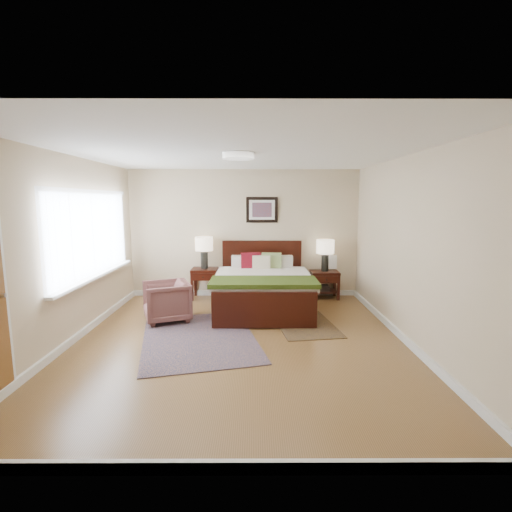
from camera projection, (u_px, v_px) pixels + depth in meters
name	position (u px, v px, depth m)	size (l,w,h in m)	color
floor	(240.00, 341.00, 5.05)	(5.00, 5.00, 0.00)	brown
back_wall	(244.00, 234.00, 7.34)	(4.50, 0.04, 2.50)	#CDB594
front_wall	(223.00, 302.00, 2.39)	(4.50, 0.04, 2.50)	#CDB594
left_wall	(68.00, 250.00, 4.86)	(0.04, 5.00, 2.50)	#CDB594
right_wall	(410.00, 250.00, 4.87)	(0.04, 5.00, 2.50)	#CDB594
ceiling	(238.00, 153.00, 4.68)	(4.50, 5.00, 0.02)	white
window	(94.00, 236.00, 5.53)	(0.11, 2.72, 1.32)	silver
ceil_fixture	(238.00, 155.00, 4.69)	(0.44, 0.44, 0.08)	white
bed	(263.00, 281.00, 6.46)	(1.68, 2.03, 1.10)	black
wall_art	(262.00, 210.00, 7.24)	(0.62, 0.05, 0.50)	black
nightstand_left	(204.00, 275.00, 7.20)	(0.50, 0.45, 0.59)	black
nightstand_right	(325.00, 281.00, 7.24)	(0.54, 0.40, 0.53)	black
lamp_left	(204.00, 247.00, 7.14)	(0.34, 0.34, 0.61)	black
lamp_right	(325.00, 249.00, 7.16)	(0.34, 0.34, 0.61)	black
armchair	(167.00, 301.00, 5.88)	(0.68, 0.70, 0.63)	brown
rug_persian	(199.00, 338.00, 5.16)	(1.50, 2.12, 0.01)	#0C1A3F
rug_navy	(305.00, 325.00, 5.70)	(0.85, 1.27, 0.01)	black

